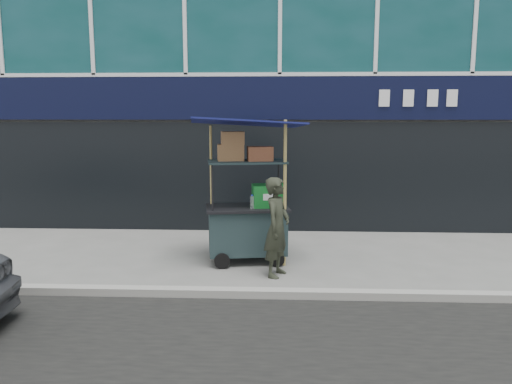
{
  "coord_description": "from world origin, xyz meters",
  "views": [
    {
      "loc": [
        -0.01,
        -6.94,
        2.57
      ],
      "look_at": [
        -0.38,
        1.2,
        1.29
      ],
      "focal_mm": 35.0,
      "sensor_mm": 36.0,
      "label": 1
    }
  ],
  "objects": [
    {
      "name": "vendor_man",
      "position": [
        -0.03,
        0.79,
        0.8
      ],
      "size": [
        0.56,
        0.68,
        1.59
      ],
      "primitive_type": "imported",
      "rotation": [
        0.0,
        0.0,
        1.21
      ],
      "color": "#25291E",
      "rests_on": "ground"
    },
    {
      "name": "vendor_cart",
      "position": [
        -0.53,
        1.56,
        0.89
      ],
      "size": [
        2.06,
        1.6,
        2.53
      ],
      "rotation": [
        0.0,
        0.0,
        0.16
      ],
      "color": "#1A2C2D",
      "rests_on": "ground"
    },
    {
      "name": "curb",
      "position": [
        0.0,
        -0.2,
        0.06
      ],
      "size": [
        80.0,
        0.18,
        0.12
      ],
      "primitive_type": "cube",
      "color": "gray",
      "rests_on": "ground"
    },
    {
      "name": "ground",
      "position": [
        0.0,
        0.0,
        0.0
      ],
      "size": [
        80.0,
        80.0,
        0.0
      ],
      "primitive_type": "plane",
      "color": "#60605C",
      "rests_on": "ground"
    }
  ]
}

